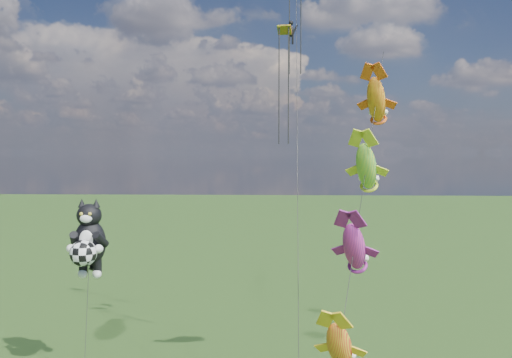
{
  "coord_description": "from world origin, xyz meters",
  "views": [
    {
      "loc": [
        15.26,
        -24.95,
        13.01
      ],
      "look_at": [
        13.63,
        10.28,
        11.39
      ],
      "focal_mm": 40.0,
      "sensor_mm": 36.0,
      "label": 1
    }
  ],
  "objects": [
    {
      "name": "parafoil_rig",
      "position": [
        15.81,
        11.69,
        20.75
      ],
      "size": [
        1.81,
        17.55,
        27.77
      ],
      "rotation": [
        0.0,
        0.0,
        0.08
      ],
      "color": "brown",
      "rests_on": "ground"
    },
    {
      "name": "cat_kite_rig",
      "position": [
        3.71,
        8.24,
        7.8
      ],
      "size": [
        2.18,
        4.04,
        10.27
      ],
      "rotation": [
        0.0,
        0.0,
        0.18
      ],
      "color": "brown",
      "rests_on": "ground"
    },
    {
      "name": "fish_windsock_rig",
      "position": [
        18.9,
        1.6,
        10.57
      ],
      "size": [
        5.14,
        15.21,
        18.82
      ],
      "rotation": [
        0.0,
        0.0,
        0.01
      ],
      "color": "brown",
      "rests_on": "ground"
    }
  ]
}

